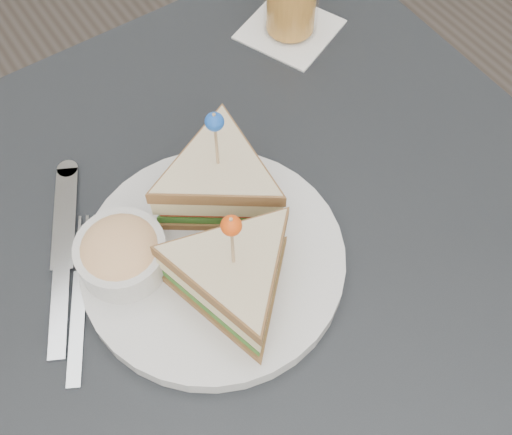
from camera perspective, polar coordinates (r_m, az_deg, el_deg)
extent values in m
plane|color=#3F3833|center=(1.41, -0.12, -17.76)|extent=(3.50, 3.50, 0.00)
cube|color=black|center=(0.72, -0.22, -3.67)|extent=(0.80, 0.80, 0.03)
cylinder|color=black|center=(1.30, 4.07, 7.62)|extent=(0.04, 0.04, 0.72)
cylinder|color=silver|center=(0.69, -3.80, -3.91)|extent=(0.34, 0.34, 0.02)
cylinder|color=silver|center=(0.68, -3.85, -3.48)|extent=(0.34, 0.34, 0.01)
cylinder|color=tan|center=(0.57, -2.10, -2.44)|extent=(0.00, 0.00, 0.09)
sphere|color=#D7430D|center=(0.54, -2.21, -0.73)|extent=(0.02, 0.02, 0.02)
cylinder|color=tan|center=(0.63, -3.54, 6.56)|extent=(0.00, 0.00, 0.09)
sphere|color=#1649AA|center=(0.61, -3.71, 8.49)|extent=(0.02, 0.02, 0.02)
cylinder|color=silver|center=(0.67, -11.78, -3.39)|extent=(0.11, 0.11, 0.04)
ellipsoid|color=#E0B772|center=(0.66, -12.00, -2.79)|extent=(0.10, 0.10, 0.04)
cube|color=silver|center=(0.69, -15.59, -9.36)|extent=(0.07, 0.12, 0.00)
cube|color=silver|center=(0.72, -15.24, -3.19)|extent=(0.03, 0.03, 0.00)
cube|color=silver|center=(0.70, -17.03, -7.78)|extent=(0.07, 0.11, 0.01)
cube|color=silver|center=(0.75, -16.64, 0.04)|extent=(0.08, 0.13, 0.00)
cylinder|color=silver|center=(0.79, -16.41, 4.16)|extent=(0.03, 0.03, 0.00)
cube|color=white|center=(0.92, 3.02, 16.36)|extent=(0.15, 0.15, 0.00)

